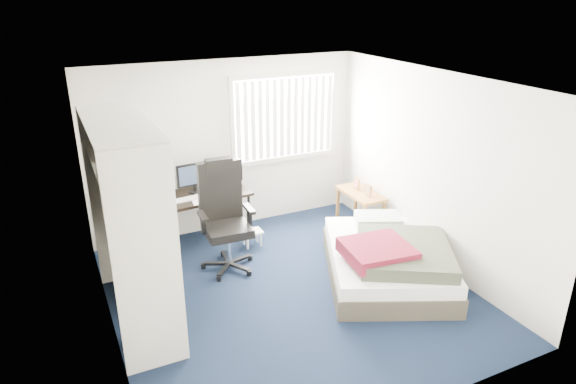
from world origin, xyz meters
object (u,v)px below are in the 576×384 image
at_px(desk, 194,192).
at_px(nightstand, 361,196).
at_px(office_chair, 225,227).
at_px(bed, 388,259).

bearing_deg(desk, nightstand, -13.47).
bearing_deg(office_chair, nightstand, 5.70).
xyz_separation_m(office_chair, nightstand, (2.21, 0.22, -0.05)).
bearing_deg(nightstand, bed, -109.71).
relative_size(desk, bed, 0.67).
relative_size(desk, nightstand, 1.89).
bearing_deg(bed, nightstand, 70.29).
height_order(desk, nightstand, desk).
xyz_separation_m(desk, office_chair, (0.17, -0.79, -0.22)).
bearing_deg(nightstand, desk, 166.53).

